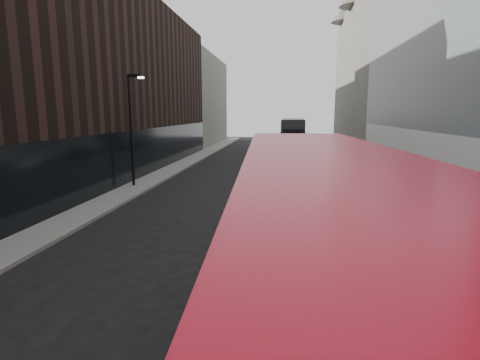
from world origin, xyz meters
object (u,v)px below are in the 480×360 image
(car_b, at_px, (275,167))
(red_bus, at_px, (324,281))
(car_c, at_px, (296,156))
(street_lamp, at_px, (132,123))
(car_a, at_px, (318,176))
(grey_bus, at_px, (293,133))

(car_b, bearing_deg, red_bus, -80.51)
(red_bus, xyz_separation_m, car_c, (0.49, 31.79, -1.73))
(street_lamp, bearing_deg, car_c, 52.83)
(car_a, bearing_deg, car_c, 92.12)
(street_lamp, distance_m, red_bus, 20.47)
(car_b, distance_m, car_c, 8.93)
(street_lamp, xyz_separation_m, car_b, (8.96, 5.42, -3.47))
(grey_bus, relative_size, car_a, 3.15)
(car_c, bearing_deg, car_b, -98.61)
(car_a, height_order, car_b, car_b)
(grey_bus, bearing_deg, red_bus, -89.64)
(street_lamp, relative_size, car_b, 1.62)
(car_c, bearing_deg, car_a, -81.72)
(car_b, bearing_deg, street_lamp, -142.59)
(grey_bus, bearing_deg, car_a, -86.28)
(street_lamp, distance_m, grey_bus, 29.20)
(grey_bus, distance_m, car_b, 21.82)
(red_bus, height_order, car_a, red_bus)
(street_lamp, bearing_deg, grey_bus, 68.64)
(car_b, height_order, car_c, car_b)
(car_a, relative_size, car_b, 0.92)
(street_lamp, distance_m, car_c, 18.13)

